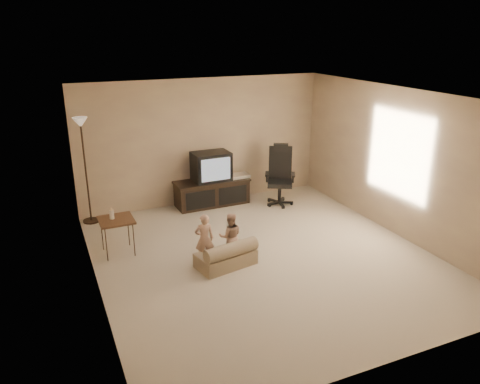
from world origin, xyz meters
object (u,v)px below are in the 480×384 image
at_px(side_table, 116,220).
at_px(child_sofa, 227,256).
at_px(floor_lamp, 83,147).
at_px(toddler_right, 230,236).
at_px(tv_stand, 212,183).
at_px(office_chair, 280,183).
at_px(toddler_left, 204,239).

height_order(side_table, child_sofa, side_table).
relative_size(floor_lamp, child_sofa, 2.06).
height_order(side_table, toddler_right, side_table).
relative_size(tv_stand, floor_lamp, 0.79).
distance_m(floor_lamp, child_sofa, 3.33).
bearing_deg(office_chair, child_sofa, -105.87).
relative_size(office_chair, toddler_left, 1.52).
distance_m(office_chair, child_sofa, 2.88).
height_order(office_chair, toddler_right, office_chair).
xyz_separation_m(tv_stand, toddler_left, (-0.98, -2.31, -0.05)).
bearing_deg(toddler_left, side_table, -28.48).
height_order(tv_stand, toddler_left, tv_stand).
height_order(child_sofa, toddler_right, toddler_right).
height_order(child_sofa, toddler_left, toddler_left).
bearing_deg(office_chair, floor_lamp, -160.44).
bearing_deg(tv_stand, office_chair, -22.25).
xyz_separation_m(tv_stand, floor_lamp, (-2.37, 0.06, 0.97)).
xyz_separation_m(toddler_left, toddler_right, (0.41, -0.03, -0.02)).
distance_m(child_sofa, toddler_left, 0.43).
bearing_deg(floor_lamp, tv_stand, -1.40).
relative_size(tv_stand, side_table, 1.95).
bearing_deg(toddler_left, child_sofa, 146.36).
xyz_separation_m(tv_stand, toddler_right, (-0.57, -2.33, -0.08)).
distance_m(side_table, child_sofa, 1.85).
bearing_deg(office_chair, side_table, -136.39).
height_order(office_chair, child_sofa, office_chair).
height_order(side_table, toddler_left, toddler_left).
relative_size(floor_lamp, toddler_right, 2.58).
relative_size(side_table, child_sofa, 0.83).
bearing_deg(side_table, toddler_left, -37.14).
bearing_deg(child_sofa, office_chair, 34.66).
bearing_deg(tv_stand, toddler_left, -114.25).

